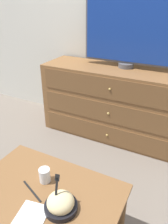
# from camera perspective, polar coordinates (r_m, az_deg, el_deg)

# --- Properties ---
(ground_plane) EXTENTS (12.00, 12.00, 0.00)m
(ground_plane) POSITION_cam_1_polar(r_m,az_deg,el_deg) (2.82, 7.83, -2.46)
(ground_plane) COLOR #70665B
(wall_back) EXTENTS (12.00, 0.05, 2.60)m
(wall_back) POSITION_cam_1_polar(r_m,az_deg,el_deg) (2.47, 10.16, 24.89)
(wall_back) COLOR silver
(wall_back) RESTS_ON ground_plane
(dresser) EXTENTS (1.61, 0.50, 0.77)m
(dresser) POSITION_cam_1_polar(r_m,az_deg,el_deg) (2.38, 8.52, 2.09)
(dresser) COLOR brown
(dresser) RESTS_ON ground_plane
(tv) EXTENTS (0.91, 0.16, 0.65)m
(tv) POSITION_cam_1_polar(r_m,az_deg,el_deg) (2.24, 11.69, 19.66)
(tv) COLOR #515156
(tv) RESTS_ON dresser
(coffee_table) EXTENTS (0.87, 0.56, 0.42)m
(coffee_table) POSITION_cam_1_polar(r_m,az_deg,el_deg) (1.39, -9.96, -21.53)
(coffee_table) COLOR brown
(coffee_table) RESTS_ON ground_plane
(takeout_bowl) EXTENTS (0.18, 0.18, 0.20)m
(takeout_bowl) POSITION_cam_1_polar(r_m,az_deg,el_deg) (1.23, -6.10, -22.70)
(takeout_bowl) COLOR black
(takeout_bowl) RESTS_ON coffee_table
(drink_cup) EXTENTS (0.07, 0.07, 0.09)m
(drink_cup) POSITION_cam_1_polar(r_m,az_deg,el_deg) (1.38, -10.22, -16.10)
(drink_cup) COLOR beige
(drink_cup) RESTS_ON coffee_table
(napkin) EXTENTS (0.18, 0.18, 0.00)m
(napkin) POSITION_cam_1_polar(r_m,az_deg,el_deg) (1.26, -13.46, -24.74)
(napkin) COLOR white
(napkin) RESTS_ON coffee_table
(knife) EXTENTS (0.19, 0.09, 0.01)m
(knife) POSITION_cam_1_polar(r_m,az_deg,el_deg) (1.36, -13.42, -19.45)
(knife) COLOR black
(knife) RESTS_ON coffee_table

